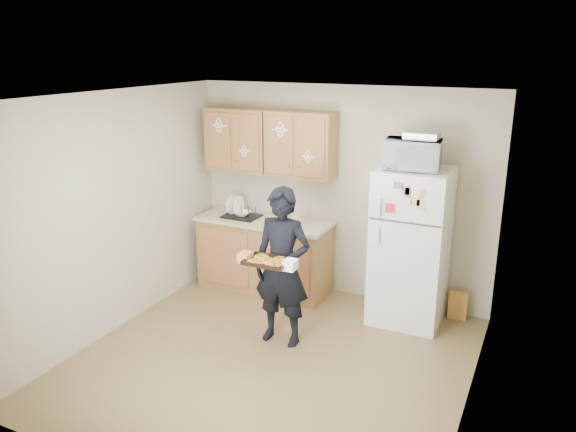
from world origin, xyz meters
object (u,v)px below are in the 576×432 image
at_px(refrigerator, 410,246).
at_px(person, 282,267).
at_px(microwave, 412,154).
at_px(dish_rack, 241,210).
at_px(baking_tray, 267,262).

bearing_deg(refrigerator, person, -134.81).
bearing_deg(person, microwave, 43.33).
xyz_separation_m(refrigerator, dish_rack, (-2.10, 0.02, 0.14)).
height_order(person, dish_rack, person).
bearing_deg(baking_tray, refrigerator, 50.91).
bearing_deg(baking_tray, person, 87.36).
distance_m(refrigerator, microwave, 1.01).
bearing_deg(person, dish_rack, 134.32).
bearing_deg(dish_rack, refrigerator, -0.46).
bearing_deg(baking_tray, microwave, 50.69).
distance_m(refrigerator, baking_tray, 1.69).
bearing_deg(microwave, dish_rack, 171.39).
distance_m(microwave, dish_rack, 2.24).
bearing_deg(refrigerator, dish_rack, 179.54).
bearing_deg(dish_rack, baking_tray, -51.69).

